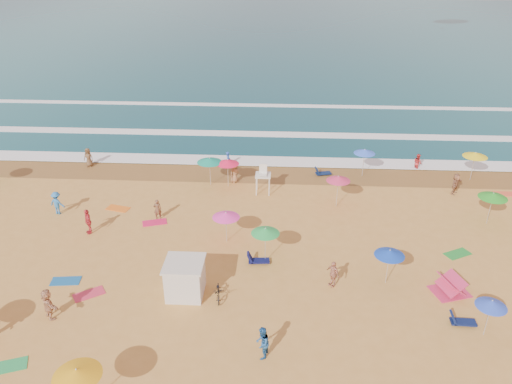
{
  "coord_description": "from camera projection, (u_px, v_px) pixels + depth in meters",
  "views": [
    {
      "loc": [
        3.59,
        -26.53,
        18.02
      ],
      "look_at": [
        1.78,
        6.0,
        1.5
      ],
      "focal_mm": 35.0,
      "sensor_mm": 36.0,
      "label": 1
    }
  ],
  "objects": [
    {
      "name": "ground",
      "position": [
        223.0,
        254.0,
        31.95
      ],
      "size": [
        220.0,
        220.0,
        0.0
      ],
      "primitive_type": "plane",
      "color": "gold",
      "rests_on": "ground"
    },
    {
      "name": "ocean",
      "position": [
        268.0,
        34.0,
        106.76
      ],
      "size": [
        220.0,
        140.0,
        0.18
      ],
      "primitive_type": "cube",
      "color": "#0C4756",
      "rests_on": "ground"
    },
    {
      "name": "wet_sand",
      "position": [
        240.0,
        173.0,
        43.08
      ],
      "size": [
        220.0,
        220.0,
        0.0
      ],
      "primitive_type": "plane",
      "color": "olive",
      "rests_on": "ground"
    },
    {
      "name": "surf_foam",
      "position": [
        247.0,
        136.0,
        50.89
      ],
      "size": [
        200.0,
        18.7,
        0.05
      ],
      "color": "white",
      "rests_on": "ground"
    },
    {
      "name": "cabana",
      "position": [
        185.0,
        279.0,
        27.97
      ],
      "size": [
        2.0,
        2.0,
        2.0
      ],
      "primitive_type": "cube",
      "color": "silver",
      "rests_on": "ground"
    },
    {
      "name": "cabana_roof",
      "position": [
        184.0,
        264.0,
        27.49
      ],
      "size": [
        2.2,
        2.2,
        0.12
      ],
      "primitive_type": "cube",
      "color": "silver",
      "rests_on": "cabana"
    },
    {
      "name": "bicycle",
      "position": [
        218.0,
        292.0,
        27.87
      ],
      "size": [
        0.81,
        1.73,
        0.87
      ],
      "primitive_type": "imported",
      "rotation": [
        0.0,
        0.0,
        0.14
      ],
      "color": "black",
      "rests_on": "ground"
    },
    {
      "name": "lifeguard_stand",
      "position": [
        263.0,
        181.0,
        39.27
      ],
      "size": [
        1.2,
        1.2,
        2.1
      ],
      "primitive_type": null,
      "color": "white",
      "rests_on": "ground"
    },
    {
      "name": "beach_umbrellas",
      "position": [
        236.0,
        209.0,
        32.84
      ],
      "size": [
        44.38,
        26.51,
        0.73
      ],
      "color": "#3869FF",
      "rests_on": "ground"
    },
    {
      "name": "loungers",
      "position": [
        388.0,
        306.0,
        27.16
      ],
      "size": [
        42.2,
        29.17,
        0.34
      ],
      "color": "#0F1C4D",
      "rests_on": "ground"
    },
    {
      "name": "towels",
      "position": [
        237.0,
        279.0,
        29.62
      ],
      "size": [
        36.98,
        22.19,
        0.03
      ],
      "color": "red",
      "rests_on": "ground"
    },
    {
      "name": "beachgoers",
      "position": [
        220.0,
        215.0,
        34.79
      ],
      "size": [
        44.7,
        23.89,
        2.14
      ],
      "color": "#A36C4B",
      "rests_on": "ground"
    }
  ]
}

